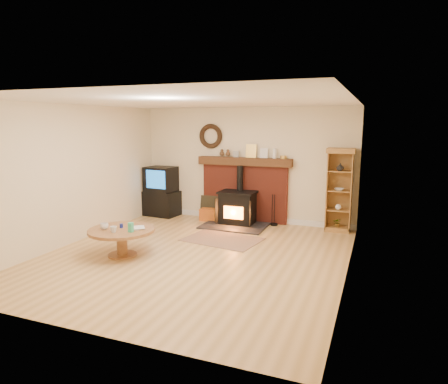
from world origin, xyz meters
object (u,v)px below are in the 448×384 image
at_px(wood_stove, 237,209).
at_px(tv_unit, 161,192).
at_px(curio_cabinet, 339,190).
at_px(coffee_table, 121,234).

bearing_deg(wood_stove, tv_unit, 174.60).
height_order(wood_stove, tv_unit, wood_stove).
bearing_deg(curio_cabinet, coffee_table, -137.58).
xyz_separation_m(tv_unit, coffee_table, (0.91, -2.93, -0.19)).
bearing_deg(tv_unit, wood_stove, -5.40).
xyz_separation_m(curio_cabinet, coffee_table, (-3.29, -3.01, -0.49)).
xyz_separation_m(wood_stove, tv_unit, (-2.05, 0.19, 0.21)).
bearing_deg(coffee_table, curio_cabinet, 42.42).
relative_size(wood_stove, curio_cabinet, 0.80).
relative_size(curio_cabinet, coffee_table, 1.55).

